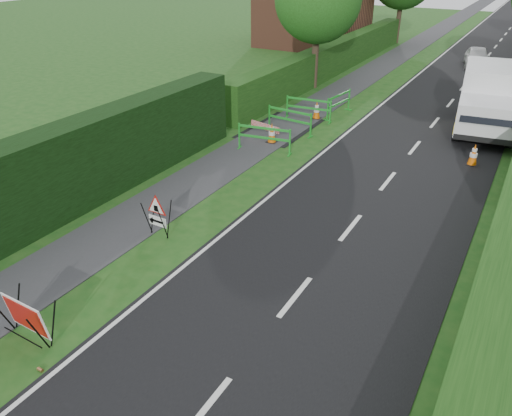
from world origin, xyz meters
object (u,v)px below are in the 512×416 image
at_px(red_rect_sign, 26,317).
at_px(works_van, 489,98).
at_px(hatchback_car, 477,57).
at_px(triangle_sign, 156,212).

bearing_deg(red_rect_sign, works_van, 72.93).
distance_m(works_van, hatchback_car, 12.88).
height_order(red_rect_sign, hatchback_car, hatchback_car).
xyz_separation_m(red_rect_sign, triangle_sign, (-0.36, 4.32, 0.17)).
distance_m(red_rect_sign, hatchback_car, 30.82).
xyz_separation_m(works_van, hatchback_car, (-2.16, 12.68, -0.72)).
xyz_separation_m(red_rect_sign, works_van, (5.88, 17.92, 0.79)).
bearing_deg(hatchback_car, red_rect_sign, -107.18).
relative_size(triangle_sign, hatchback_car, 0.29).
xyz_separation_m(triangle_sign, hatchback_car, (4.08, 26.27, -0.11)).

